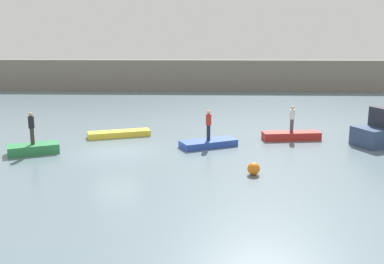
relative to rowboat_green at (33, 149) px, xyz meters
name	(u,v)px	position (x,y,z in m)	size (l,w,h in m)	color
ground_plane	(117,152)	(4.58, 0.45, -0.26)	(120.00, 120.00, 0.00)	slate
embankment_wall	(162,75)	(4.58, 26.97, 1.45)	(80.00, 1.20, 3.43)	gray
rowboat_green	(33,149)	(0.00, 0.00, 0.00)	(2.71, 1.20, 0.53)	#2D7F47
rowboat_yellow	(119,134)	(4.01, 4.21, -0.08)	(3.95, 0.97, 0.37)	gold
rowboat_blue	(208,143)	(9.75, 1.86, -0.07)	(3.31, 1.27, 0.39)	#2B4CAD
rowboat_red	(291,136)	(14.96, 3.78, -0.02)	(3.58, 0.99, 0.49)	red
person_dark_shirt	(31,127)	(0.00, 0.00, 1.27)	(0.32, 0.32, 1.80)	#38332D
person_white_shirt	(292,118)	(14.96, 3.78, 1.14)	(0.32, 0.32, 1.65)	#4C4C56
person_red_shirt	(209,123)	(9.75, 1.86, 1.13)	(0.32, 0.32, 1.80)	#232838
mooring_buoy	(254,169)	(11.88, -3.40, 0.04)	(0.60, 0.60, 0.60)	orange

